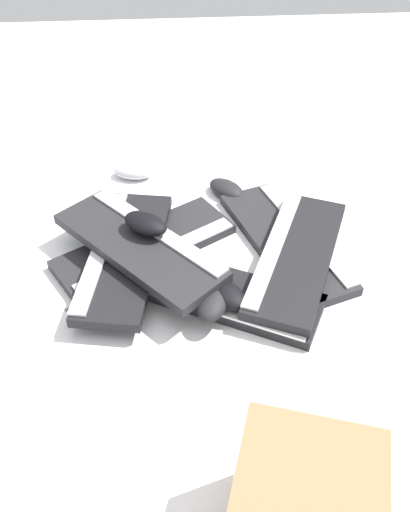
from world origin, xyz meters
name	(u,v)px	position (x,y,z in m)	size (l,w,h in m)	color
ground_plane	(180,253)	(0.00, 0.00, 0.00)	(3.20, 3.20, 0.00)	white
keyboard_0	(221,294)	(0.16, 0.08, 0.01)	(0.33, 0.46, 0.03)	black
keyboard_1	(286,241)	(-0.01, 0.26, 0.01)	(0.46, 0.28, 0.03)	#232326
keyboard_2	(146,247)	(-0.01, -0.08, 0.01)	(0.36, 0.45, 0.03)	#232326
keyboard_3	(124,254)	(0.04, -0.13, 0.04)	(0.46, 0.22, 0.03)	black
keyboard_4	(296,256)	(0.08, 0.26, 0.04)	(0.46, 0.31, 0.03)	black
keyboard_5	(139,245)	(0.05, -0.09, 0.07)	(0.43, 0.41, 0.03)	#232326
mouse_0	(133,171)	(-0.34, -0.12, 0.02)	(0.11, 0.07, 0.04)	#B7B7BC
mouse_1	(146,223)	(0.02, -0.08, 0.11)	(0.11, 0.07, 0.04)	black
mouse_2	(212,302)	(0.21, 0.06, 0.05)	(0.11, 0.07, 0.04)	black
mouse_3	(225,293)	(0.19, 0.09, 0.05)	(0.11, 0.07, 0.04)	black
mouse_4	(226,189)	(-0.23, 0.13, 0.02)	(0.11, 0.07, 0.04)	black
cable_0	(167,297)	(0.15, -0.03, 0.00)	(0.12, 0.42, 0.01)	#59595B
cardboard_box	(304,505)	(0.67, 0.16, 0.10)	(0.20, 0.17, 0.20)	olive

